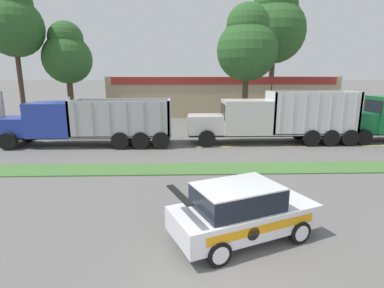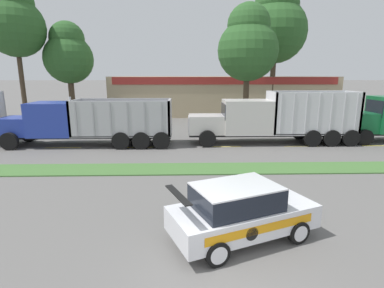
% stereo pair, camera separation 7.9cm
% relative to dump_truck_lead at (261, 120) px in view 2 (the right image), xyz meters
% --- Properties ---
extents(grass_verge, '(120.00, 1.93, 0.06)m').
position_rel_dump_truck_lead_xyz_m(grass_verge, '(-4.46, -6.07, -1.62)').
color(grass_verge, '#477538').
rests_on(grass_verge, ground_plane).
extents(centre_line_3, '(2.40, 0.14, 0.01)m').
position_rel_dump_truck_lead_xyz_m(centre_line_3, '(-13.57, -1.10, -1.65)').
color(centre_line_3, yellow).
rests_on(centre_line_3, ground_plane).
extents(centre_line_4, '(2.40, 0.14, 0.01)m').
position_rel_dump_truck_lead_xyz_m(centre_line_4, '(-8.17, -1.10, -1.65)').
color(centre_line_4, yellow).
rests_on(centre_line_4, ground_plane).
extents(centre_line_5, '(2.40, 0.14, 0.01)m').
position_rel_dump_truck_lead_xyz_m(centre_line_5, '(-2.77, -1.10, -1.65)').
color(centre_line_5, yellow).
rests_on(centre_line_5, ground_plane).
extents(centre_line_6, '(2.40, 0.14, 0.01)m').
position_rel_dump_truck_lead_xyz_m(centre_line_6, '(2.63, -1.10, -1.65)').
color(centre_line_6, yellow).
rests_on(centre_line_6, ground_plane).
extents(centre_line_7, '(2.40, 0.14, 0.01)m').
position_rel_dump_truck_lead_xyz_m(centre_line_7, '(8.03, -1.10, -1.65)').
color(centre_line_7, yellow).
rests_on(centre_line_7, ground_plane).
extents(dump_truck_lead, '(11.68, 2.71, 3.66)m').
position_rel_dump_truck_lead_xyz_m(dump_truck_lead, '(0.00, 0.00, 0.00)').
color(dump_truck_lead, black).
rests_on(dump_truck_lead, ground_plane).
extents(dump_truck_far_right, '(11.55, 2.84, 3.40)m').
position_rel_dump_truck_lead_xyz_m(dump_truck_far_right, '(-13.03, -0.38, -0.10)').
color(dump_truck_far_right, black).
rests_on(dump_truck_far_right, ground_plane).
extents(rally_car, '(4.65, 3.32, 1.74)m').
position_rel_dump_truck_lead_xyz_m(rally_car, '(-3.79, -12.83, -0.78)').
color(rally_car, white).
rests_on(rally_car, ground_plane).
extents(traffic_cone, '(0.38, 0.38, 0.69)m').
position_rel_dump_truck_lead_xyz_m(traffic_cone, '(-3.99, -11.37, -1.32)').
color(traffic_cone, black).
rests_on(traffic_cone, ground_plane).
extents(store_building_backdrop, '(26.50, 12.10, 4.61)m').
position_rel_dump_truck_lead_xyz_m(store_building_backdrop, '(-0.75, 18.97, 0.65)').
color(store_building_backdrop, tan).
rests_on(store_building_backdrop, ground_plane).
extents(tree_behind_left, '(6.76, 6.76, 14.46)m').
position_rel_dump_truck_lead_xyz_m(tree_behind_left, '(4.53, 13.26, 8.39)').
color(tree_behind_left, '#473828').
rests_on(tree_behind_left, ground_plane).
extents(tree_behind_centre, '(4.92, 4.92, 10.06)m').
position_rel_dump_truck_lead_xyz_m(tree_behind_centre, '(-17.19, 11.18, 5.17)').
color(tree_behind_centre, '#473828').
rests_on(tree_behind_centre, ground_plane).
extents(tree_behind_right, '(5.39, 5.39, 13.14)m').
position_rel_dump_truck_lead_xyz_m(tree_behind_right, '(-21.10, 9.15, 7.95)').
color(tree_behind_right, '#473828').
rests_on(tree_behind_right, ground_plane).
extents(tree_behind_far_right, '(5.29, 5.29, 10.83)m').
position_rel_dump_truck_lead_xyz_m(tree_behind_far_right, '(0.18, 6.33, 5.71)').
color(tree_behind_far_right, '#473828').
rests_on(tree_behind_far_right, ground_plane).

